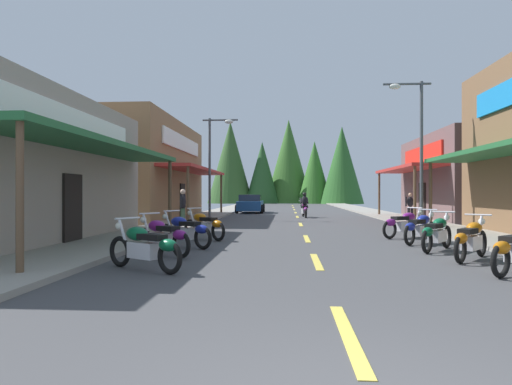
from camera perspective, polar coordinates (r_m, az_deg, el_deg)
name	(u,v)px	position (r m, az deg, el deg)	size (l,w,h in m)	color
ground	(298,220)	(26.36, 5.37, -3.49)	(9.34, 76.74, 0.10)	#424244
sidewalk_left	(199,218)	(26.86, -7.22, -3.19)	(2.36, 76.74, 0.12)	gray
sidewalk_right	(401,219)	(27.14, 17.83, -3.16)	(2.36, 76.74, 0.12)	gray
centerline_dashes	(297,217)	(28.70, 5.25, -3.10)	(0.16, 50.91, 0.01)	#E0C64C
storefront_left_far	(117,170)	(28.96, -17.17, 2.67)	(9.96, 12.70, 5.81)	olive
storefront_right_far	(497,178)	(28.70, 28.16, 1.66)	(10.06, 9.72, 4.76)	brown
streetlamp_left	(215,153)	(25.95, -5.19, 4.96)	(2.02, 0.30, 5.79)	#474C51
streetlamp_right	(414,133)	(20.58, 19.36, 7.06)	(2.02, 0.30, 6.30)	#474C51
motorcycle_parked_right_1	(471,239)	(11.47, 25.49, -5.30)	(1.41, 1.74, 1.04)	black
motorcycle_parked_right_2	(437,232)	(12.92, 21.85, -4.71)	(1.35, 1.78, 1.04)	black
motorcycle_parked_right_3	(420,228)	(14.56, 20.01, -4.18)	(1.45, 1.70, 1.04)	black
motorcycle_parked_right_4	(404,224)	(16.25, 18.21, -3.75)	(1.80, 1.32, 1.04)	black
motorcycle_parked_left_0	(145,246)	(9.26, -13.88, -6.56)	(1.86, 1.23, 1.04)	black
motorcycle_parked_left_1	(162,236)	(11.36, -11.73, -5.35)	(1.75, 1.39, 1.04)	black
motorcycle_parked_left_2	(184,230)	(12.89, -9.02, -4.72)	(1.83, 1.28, 1.04)	black
motorcycle_parked_left_3	(204,225)	(15.00, -6.55, -4.06)	(1.66, 1.51, 1.04)	black
rider_cruising_lead	(304,207)	(28.33, 6.13, -1.82)	(0.60, 2.14, 1.57)	black
pedestrian_by_shop	(183,205)	(20.02, -9.22, -1.62)	(0.30, 0.57, 1.70)	#3F593F
pedestrian_browsing	(410,205)	(25.71, 18.89, -1.50)	(0.56, 0.31, 1.54)	black
parked_car_curbside	(250,204)	(34.76, -0.70, -1.44)	(2.09, 4.31, 1.40)	#1E4C8C
treeline_backdrop	(282,165)	(66.59, 3.35, 3.52)	(22.49, 11.29, 12.61)	#244D23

